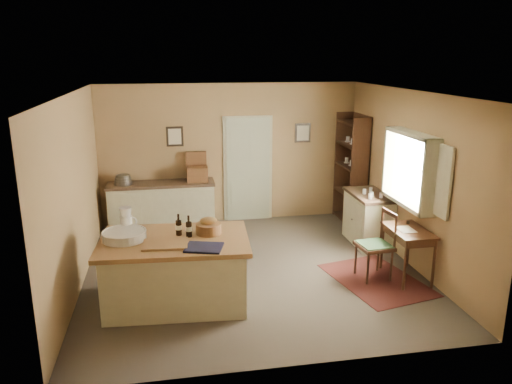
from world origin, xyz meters
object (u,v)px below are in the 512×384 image
desk_chair (374,246)px  right_cabinet (368,218)px  work_island (175,269)px  sideboard (162,204)px  shelving_unit (353,169)px  writing_desk (408,236)px

desk_chair → right_cabinet: (0.48, 1.37, -0.05)m
work_island → right_cabinet: bearing=29.6°
desk_chair → sideboard: bearing=132.2°
work_island → shelving_unit: (3.53, 2.83, 0.58)m
work_island → desk_chair: bearing=8.9°
work_island → shelving_unit: shelving_unit is taller
work_island → sideboard: (-0.16, 3.03, -0.00)m
right_cabinet → writing_desk: bearing=-90.0°
right_cabinet → shelving_unit: (0.16, 1.21, 0.60)m
sideboard → right_cabinet: 3.81m
shelving_unit → desk_chair: bearing=-103.7°
writing_desk → right_cabinet: size_ratio=0.80×
sideboard → writing_desk: sideboard is taller
shelving_unit → writing_desk: bearing=-93.3°
work_island → writing_desk: bearing=6.6°
sideboard → desk_chair: sideboard is taller
writing_desk → shelving_unit: (0.16, 2.67, 0.39)m
work_island → shelving_unit: bearing=42.6°
writing_desk → right_cabinet: (-0.00, 1.47, -0.21)m
sideboard → writing_desk: (3.54, -2.87, 0.18)m
work_island → writing_desk: 3.39m
desk_chair → right_cabinet: bearing=65.3°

